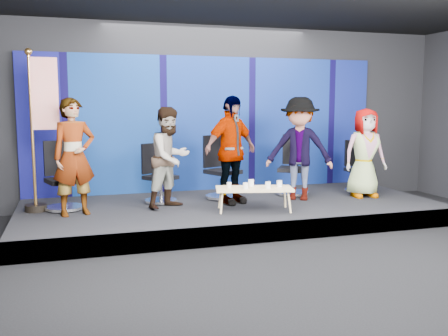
{
  "coord_description": "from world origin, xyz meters",
  "views": [
    {
      "loc": [
        -2.6,
        -5.51,
        2.0
      ],
      "look_at": [
        -0.16,
        2.4,
        0.92
      ],
      "focal_mm": 40.0,
      "sensor_mm": 36.0,
      "label": 1
    }
  ],
  "objects_px": {
    "chair_b": "(159,183)",
    "panelist_c": "(231,150)",
    "panelist_d": "(299,149)",
    "coffee_table": "(254,189)",
    "chair_e": "(358,175)",
    "mug_b": "(246,186)",
    "panelist_a": "(74,157)",
    "flag_stand": "(41,126)",
    "mug_c": "(251,183)",
    "mug_e": "(279,184)",
    "chair_c": "(221,178)",
    "mug_d": "(268,185)",
    "chair_d": "(293,175)",
    "chair_a": "(63,187)",
    "panelist_e": "(365,153)",
    "mug_a": "(229,185)",
    "panelist_b": "(170,158)"
  },
  "relations": [
    {
      "from": "panelist_a",
      "to": "flag_stand",
      "type": "bearing_deg",
      "value": 119.83
    },
    {
      "from": "coffee_table",
      "to": "chair_e",
      "type": "bearing_deg",
      "value": 22.02
    },
    {
      "from": "chair_b",
      "to": "panelist_d",
      "type": "bearing_deg",
      "value": -43.68
    },
    {
      "from": "mug_e",
      "to": "mug_c",
      "type": "bearing_deg",
      "value": 153.53
    },
    {
      "from": "panelist_a",
      "to": "mug_c",
      "type": "height_order",
      "value": "panelist_a"
    },
    {
      "from": "mug_d",
      "to": "mug_e",
      "type": "bearing_deg",
      "value": 15.76
    },
    {
      "from": "panelist_e",
      "to": "flag_stand",
      "type": "height_order",
      "value": "flag_stand"
    },
    {
      "from": "mug_e",
      "to": "flag_stand",
      "type": "relative_size",
      "value": 0.04
    },
    {
      "from": "panelist_a",
      "to": "mug_a",
      "type": "height_order",
      "value": "panelist_a"
    },
    {
      "from": "panelist_d",
      "to": "mug_b",
      "type": "bearing_deg",
      "value": -117.81
    },
    {
      "from": "mug_a",
      "to": "panelist_b",
      "type": "bearing_deg",
      "value": 148.25
    },
    {
      "from": "chair_d",
      "to": "mug_e",
      "type": "height_order",
      "value": "chair_d"
    },
    {
      "from": "panelist_a",
      "to": "mug_c",
      "type": "distance_m",
      "value": 2.78
    },
    {
      "from": "chair_e",
      "to": "flag_stand",
      "type": "relative_size",
      "value": 0.39
    },
    {
      "from": "panelist_a",
      "to": "mug_b",
      "type": "height_order",
      "value": "panelist_a"
    },
    {
      "from": "chair_d",
      "to": "mug_b",
      "type": "height_order",
      "value": "chair_d"
    },
    {
      "from": "chair_a",
      "to": "mug_e",
      "type": "relative_size",
      "value": 10.66
    },
    {
      "from": "coffee_table",
      "to": "chair_b",
      "type": "bearing_deg",
      "value": 139.89
    },
    {
      "from": "chair_b",
      "to": "mug_c",
      "type": "xyz_separation_m",
      "value": [
        1.34,
        -0.98,
        0.09
      ]
    },
    {
      "from": "panelist_e",
      "to": "chair_a",
      "type": "bearing_deg",
      "value": -179.43
    },
    {
      "from": "panelist_c",
      "to": "coffee_table",
      "type": "distance_m",
      "value": 0.9
    },
    {
      "from": "chair_b",
      "to": "panelist_c",
      "type": "relative_size",
      "value": 0.55
    },
    {
      "from": "chair_b",
      "to": "chair_e",
      "type": "distance_m",
      "value": 3.86
    },
    {
      "from": "chair_e",
      "to": "panelist_a",
      "type": "bearing_deg",
      "value": -169.17
    },
    {
      "from": "panelist_b",
      "to": "mug_c",
      "type": "relative_size",
      "value": 15.18
    },
    {
      "from": "chair_c",
      "to": "chair_d",
      "type": "relative_size",
      "value": 1.01
    },
    {
      "from": "coffee_table",
      "to": "mug_b",
      "type": "bearing_deg",
      "value": -158.75
    },
    {
      "from": "coffee_table",
      "to": "mug_e",
      "type": "bearing_deg",
      "value": -8.07
    },
    {
      "from": "chair_e",
      "to": "mug_e",
      "type": "height_order",
      "value": "chair_e"
    },
    {
      "from": "panelist_b",
      "to": "mug_d",
      "type": "distance_m",
      "value": 1.65
    },
    {
      "from": "panelist_e",
      "to": "coffee_table",
      "type": "xyz_separation_m",
      "value": [
        -2.35,
        -0.55,
        -0.46
      ]
    },
    {
      "from": "chair_c",
      "to": "mug_a",
      "type": "relative_size",
      "value": 13.24
    },
    {
      "from": "chair_b",
      "to": "panelist_c",
      "type": "xyz_separation_m",
      "value": [
        1.16,
        -0.45,
        0.58
      ]
    },
    {
      "from": "chair_c",
      "to": "mug_d",
      "type": "height_order",
      "value": "chair_c"
    },
    {
      "from": "mug_a",
      "to": "mug_d",
      "type": "relative_size",
      "value": 0.84
    },
    {
      "from": "chair_a",
      "to": "chair_e",
      "type": "xyz_separation_m",
      "value": [
        5.43,
        0.02,
        -0.04
      ]
    },
    {
      "from": "panelist_e",
      "to": "mug_e",
      "type": "relative_size",
      "value": 15.53
    },
    {
      "from": "panelist_e",
      "to": "mug_e",
      "type": "height_order",
      "value": "panelist_e"
    },
    {
      "from": "coffee_table",
      "to": "flag_stand",
      "type": "height_order",
      "value": "flag_stand"
    },
    {
      "from": "mug_b",
      "to": "flag_stand",
      "type": "relative_size",
      "value": 0.04
    },
    {
      "from": "mug_a",
      "to": "mug_b",
      "type": "xyz_separation_m",
      "value": [
        0.21,
        -0.18,
        0.01
      ]
    },
    {
      "from": "flag_stand",
      "to": "panelist_c",
      "type": "bearing_deg",
      "value": -4.69
    },
    {
      "from": "chair_d",
      "to": "coffee_table",
      "type": "relative_size",
      "value": 0.86
    },
    {
      "from": "chair_d",
      "to": "coffee_table",
      "type": "bearing_deg",
      "value": -104.05
    },
    {
      "from": "mug_c",
      "to": "flag_stand",
      "type": "bearing_deg",
      "value": 165.57
    },
    {
      "from": "chair_c",
      "to": "mug_e",
      "type": "bearing_deg",
      "value": -87.97
    },
    {
      "from": "panelist_c",
      "to": "mug_c",
      "type": "distance_m",
      "value": 0.74
    },
    {
      "from": "chair_b",
      "to": "panelist_d",
      "type": "xyz_separation_m",
      "value": [
        2.42,
        -0.47,
        0.57
      ]
    },
    {
      "from": "chair_b",
      "to": "chair_d",
      "type": "height_order",
      "value": "chair_d"
    },
    {
      "from": "chair_b",
      "to": "mug_a",
      "type": "height_order",
      "value": "chair_b"
    }
  ]
}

